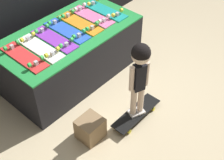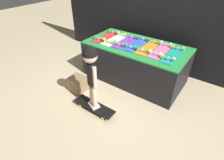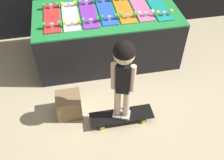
{
  "view_description": "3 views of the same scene",
  "coord_description": "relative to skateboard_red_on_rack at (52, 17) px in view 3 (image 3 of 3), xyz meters",
  "views": [
    {
      "loc": [
        -2.14,
        -2.11,
        2.98
      ],
      "look_at": [
        -0.09,
        -0.29,
        0.44
      ],
      "focal_mm": 50.0,
      "sensor_mm": 36.0,
      "label": 1
    },
    {
      "loc": [
        1.4,
        -2.15,
        2.05
      ],
      "look_at": [
        0.06,
        -0.31,
        0.45
      ],
      "focal_mm": 28.0,
      "sensor_mm": 36.0,
      "label": 2
    },
    {
      "loc": [
        -0.5,
        -2.44,
        2.49
      ],
      "look_at": [
        -0.1,
        -0.37,
        0.4
      ],
      "focal_mm": 42.0,
      "sensor_mm": 36.0,
      "label": 3
    }
  ],
  "objects": [
    {
      "name": "skateboard_red_on_rack",
      "position": [
        0.0,
        0.0,
        0.0
      ],
      "size": [
        0.2,
        0.69,
        0.09
      ],
      "color": "red",
      "rests_on": "display_rack"
    },
    {
      "name": "skateboard_purple_on_rack",
      "position": [
        0.46,
        0.01,
        0.0
      ],
      "size": [
        0.2,
        0.69,
        0.09
      ],
      "color": "purple",
      "rests_on": "display_rack"
    },
    {
      "name": "skateboard_orange_on_rack",
      "position": [
        0.93,
        0.03,
        0.0
      ],
      "size": [
        0.2,
        0.69,
        0.09
      ],
      "color": "orange",
      "rests_on": "display_rack"
    },
    {
      "name": "skateboard_blue_on_rack",
      "position": [
        0.7,
        0.03,
        0.0
      ],
      "size": [
        0.2,
        0.69,
        0.09
      ],
      "color": "blue",
      "rests_on": "display_rack"
    },
    {
      "name": "ground_plane",
      "position": [
        0.7,
        -0.53,
        -0.74
      ],
      "size": [
        16.0,
        16.0,
        0.0
      ],
      "primitive_type": "plane",
      "color": "beige"
    },
    {
      "name": "skateboard_white_on_rack",
      "position": [
        0.23,
        -0.01,
        0.0
      ],
      "size": [
        0.2,
        0.69,
        0.09
      ],
      "color": "white",
      "rests_on": "display_rack"
    },
    {
      "name": "storage_box",
      "position": [
        0.07,
        -0.96,
        -0.6
      ],
      "size": [
        0.28,
        0.26,
        0.28
      ],
      "color": "#8E704C",
      "rests_on": "ground_plane"
    },
    {
      "name": "skateboard_pink_on_rack",
      "position": [
        1.16,
        0.04,
        0.0
      ],
      "size": [
        0.2,
        0.69,
        0.09
      ],
      "color": "pink",
      "rests_on": "display_rack"
    },
    {
      "name": "child",
      "position": [
        0.65,
        -1.19,
        0.07
      ],
      "size": [
        0.23,
        0.21,
        1.03
      ],
      "rotation": [
        0.0,
        0.0,
        -0.37
      ],
      "color": "silver",
      "rests_on": "skateboard_on_floor"
    },
    {
      "name": "skateboard_on_floor",
      "position": [
        0.65,
        -1.19,
        -0.66
      ],
      "size": [
        0.73,
        0.21,
        0.09
      ],
      "color": "black",
      "rests_on": "ground_plane"
    },
    {
      "name": "skateboard_teal_on_rack",
      "position": [
        1.39,
        0.0,
        0.0
      ],
      "size": [
        0.2,
        0.69,
        0.09
      ],
      "color": "teal",
      "rests_on": "display_rack"
    },
    {
      "name": "display_rack",
      "position": [
        0.7,
        0.02,
        -0.38
      ],
      "size": [
        1.9,
        0.99,
        0.72
      ],
      "color": "black",
      "rests_on": "ground_plane"
    }
  ]
}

